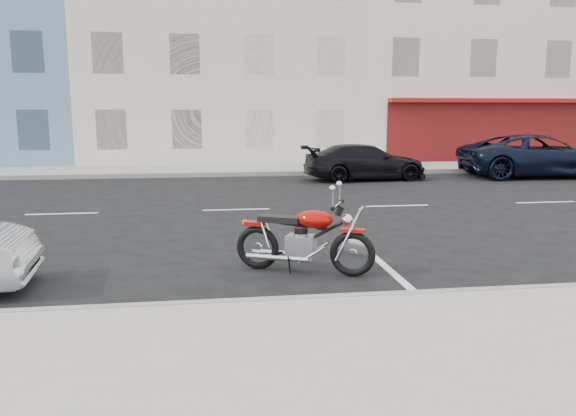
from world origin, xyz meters
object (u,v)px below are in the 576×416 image
fire_hydrant (560,155)px  motorcycle (355,244)px  car_far (365,162)px  suv_far (538,156)px

fire_hydrant → motorcycle: size_ratio=0.37×
motorcycle → car_far: size_ratio=0.46×
motorcycle → car_far: car_far is taller
fire_hydrant → car_far: 9.83m
fire_hydrant → suv_far: 4.27m
suv_far → car_far: (-6.39, -0.02, -0.14)m
suv_far → car_far: suv_far is taller
motorcycle → car_far: (3.28, 11.15, 0.14)m
motorcycle → suv_far: (9.67, 11.18, 0.28)m
suv_far → fire_hydrant: bearing=-40.0°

